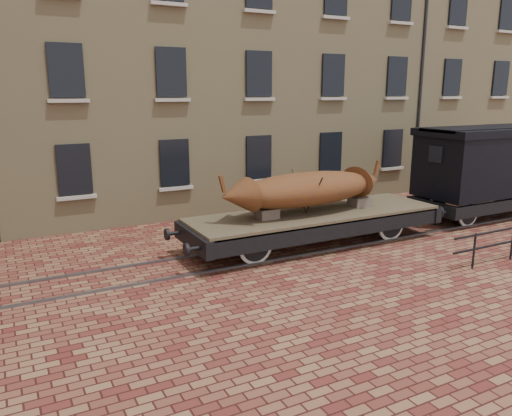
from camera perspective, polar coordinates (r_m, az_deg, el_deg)
name	(u,v)px	position (r m, az deg, el deg)	size (l,w,h in m)	color
ground	(305,247)	(15.74, 5.59, -4.41)	(90.00, 90.00, 0.00)	#561F1B
warehouse_cream	(246,43)	(25.28, -1.11, 18.30)	(40.00, 10.19, 14.00)	tan
rail_track	(305,246)	(15.74, 5.60, -4.31)	(30.00, 1.52, 0.06)	#59595E
flatcar_wagon	(315,219)	(15.70, 6.78, -1.21)	(9.18, 2.49, 1.39)	brown
iron_boat	(306,189)	(15.29, 5.77, 2.19)	(5.92, 1.84, 1.44)	#633211
goods_van	(490,161)	(20.95, 25.19, 4.89)	(6.71, 2.45, 3.47)	black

